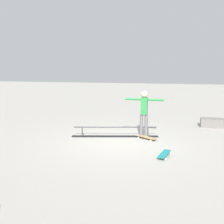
# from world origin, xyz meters

# --- Properties ---
(ground_plane) EXTENTS (60.00, 60.00, 0.00)m
(ground_plane) POSITION_xyz_m (0.00, 0.00, 0.00)
(ground_plane) COLOR #ADA89E
(grind_rail) EXTENTS (3.14, 0.92, 0.38)m
(grind_rail) POSITION_xyz_m (0.33, -0.56, 0.17)
(grind_rail) COLOR black
(grind_rail) RESTS_ON ground_plane
(skater_main) EXTENTS (1.36, 0.23, 1.69)m
(skater_main) POSITION_xyz_m (-0.71, -0.67, 0.98)
(skater_main) COLOR slate
(skater_main) RESTS_ON ground_plane
(skateboard_main) EXTENTS (0.78, 0.60, 0.09)m
(skateboard_main) POSITION_xyz_m (-0.83, -0.45, 0.07)
(skateboard_main) COLOR tan
(skateboard_main) RESTS_ON ground_plane
(loose_skateboard_teal) EXTENTS (0.39, 0.82, 0.09)m
(loose_skateboard_teal) POSITION_xyz_m (-1.51, 1.24, 0.07)
(loose_skateboard_teal) COLOR teal
(loose_skateboard_teal) RESTS_ON ground_plane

